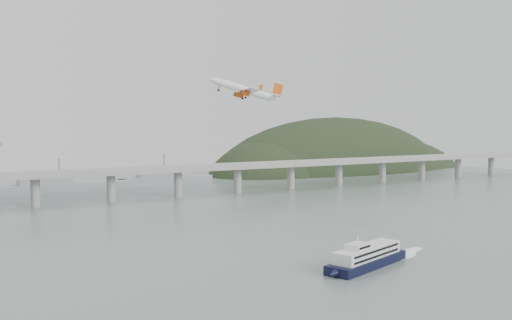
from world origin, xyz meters
TOP-DOWN VIEW (x-y plane):
  - ground at (0.00, 0.00)m, footprint 900.00×900.00m
  - bridge at (-1.15, 200.00)m, footprint 800.00×22.00m
  - headland at (285.18, 331.75)m, footprint 365.00×155.00m
  - ferry at (-2.53, -31.98)m, footprint 69.80×29.86m
  - airliner at (3.74, 71.83)m, footprint 41.31×37.96m

SIDE VIEW (x-z plane):
  - headland at x=285.18m, z-range -97.34..58.66m
  - ground at x=0.00m, z-range 0.00..0.00m
  - ferry at x=-2.53m, z-range -3.11..10.50m
  - bridge at x=-1.15m, z-range 5.70..29.60m
  - airliner at x=3.74m, z-range 64.73..78.96m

